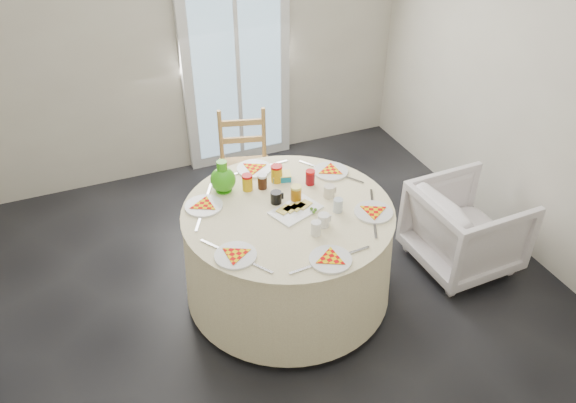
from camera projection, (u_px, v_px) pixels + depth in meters
name	position (u px, v px, depth m)	size (l,w,h in m)	color
floor	(276.00, 298.00, 3.98)	(4.00, 4.00, 0.00)	black
wall_back	(187.00, 31.00, 4.74)	(4.00, 0.02, 2.60)	#BCB5A3
wall_right	(544.00, 83.00, 3.86)	(0.02, 4.00, 2.60)	#BCB5A3
glass_door	(236.00, 55.00, 4.97)	(1.00, 0.08, 2.10)	silver
table	(288.00, 252.00, 3.81)	(1.41, 1.41, 0.71)	#FCF0B9
wooden_chair	(245.00, 167.00, 4.53)	(0.41, 0.39, 0.91)	#AB7C4E
armchair	(467.00, 220.00, 4.08)	(0.69, 0.65, 0.71)	silver
place_settings	(288.00, 205.00, 3.58)	(1.34, 1.34, 0.02)	white
jar_cluster	(278.00, 176.00, 3.77)	(0.48, 0.24, 0.14)	#916119
butter_tub	(281.00, 173.00, 3.87)	(0.13, 0.09, 0.05)	#1380A9
green_pitcher	(223.00, 173.00, 3.71)	(0.17, 0.17, 0.22)	#37AB15
cheese_platter	(296.00, 206.00, 3.58)	(0.31, 0.20, 0.04)	white
mugs_glasses	(309.00, 197.00, 3.59)	(0.55, 0.55, 0.10)	gray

